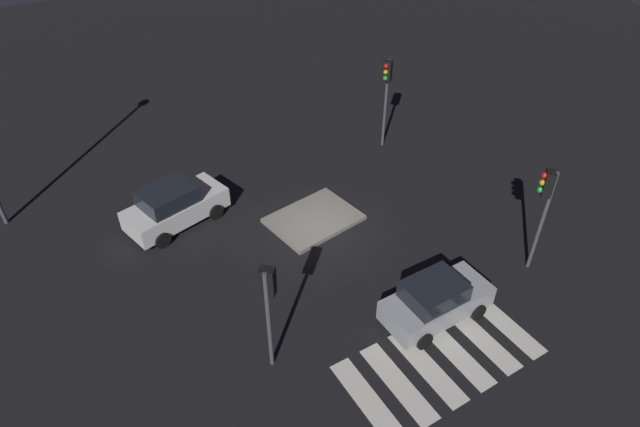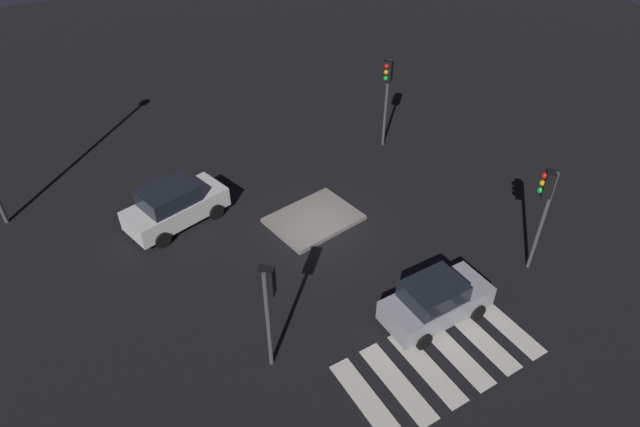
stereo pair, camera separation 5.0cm
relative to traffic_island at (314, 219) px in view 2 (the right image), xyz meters
The scene contains 8 objects.
ground_plane 0.84m from the traffic_island, 102.92° to the right, with size 80.00×80.00×0.00m, color black.
traffic_island is the anchor object (origin of this frame).
car_white 5.86m from the traffic_island, 150.19° to the left, with size 4.53×2.77×1.86m.
car_silver 6.87m from the traffic_island, 83.37° to the right, with size 3.92×1.85×1.70m.
traffic_light_north 7.88m from the traffic_island, 29.64° to the left, with size 0.53×0.54×4.60m.
traffic_light_south 7.85m from the traffic_island, 131.11° to the right, with size 0.54×0.54×3.98m.
traffic_light_east 9.19m from the traffic_island, 50.18° to the right, with size 0.54×0.54×4.33m.
crosswalk_near 8.30m from the traffic_island, 91.29° to the right, with size 6.45×3.20×0.02m.
Camera 2 is at (-8.91, -14.72, 14.39)m, focal length 30.23 mm.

